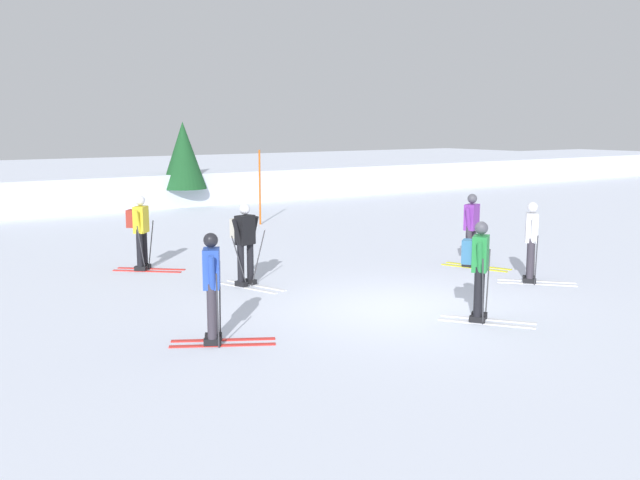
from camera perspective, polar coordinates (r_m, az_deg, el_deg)
name	(u,v)px	position (r m, az deg, el deg)	size (l,w,h in m)	color
ground_plane	(397,309)	(13.24, 6.10, -5.41)	(120.00, 120.00, 0.00)	silver
far_snow_ridge	(67,188)	(31.97, -19.28, 3.91)	(80.00, 8.48, 1.31)	silver
skier_green	(479,266)	(12.44, 12.39, -2.01)	(1.24, 1.51, 1.71)	silver
skier_yellow	(140,229)	(16.88, -13.96, 0.86)	(1.43, 1.35, 1.71)	red
skier_white	(532,240)	(15.74, 16.32, 0.02)	(1.34, 1.44, 1.71)	silver
skier_purple	(472,228)	(17.15, 11.85, 0.93)	(0.96, 1.62, 1.71)	gold
skier_blue	(212,285)	(11.04, -8.47, -3.51)	(1.58, 1.11, 1.71)	red
skier_black	(244,240)	(14.88, -5.97, -0.02)	(0.96, 1.64, 1.71)	silver
trail_marker_pole	(260,187)	(23.93, -4.76, 4.15)	(0.06, 0.06, 2.45)	#C65614
conifer_far_centre	(183,155)	(29.26, -10.70, 6.55)	(1.79, 1.79, 3.38)	#513823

